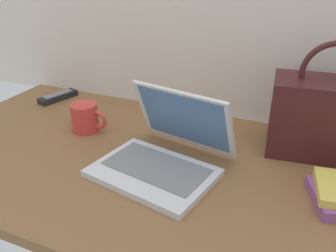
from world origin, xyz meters
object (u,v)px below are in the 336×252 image
at_px(laptop, 164,153).
at_px(coffee_mug, 86,117).
at_px(handbag, 326,116).
at_px(remote_control_near, 58,97).

height_order(laptop, coffee_mug, laptop).
distance_m(coffee_mug, handbag, 0.73).
distance_m(laptop, remote_control_near, 0.65).
bearing_deg(handbag, laptop, -146.35).
height_order(laptop, handbag, handbag).
bearing_deg(laptop, remote_control_near, 154.34).
bearing_deg(coffee_mug, handbag, 12.23).
xyz_separation_m(laptop, coffee_mug, (-0.33, 0.10, 0.00)).
height_order(laptop, remote_control_near, laptop).
relative_size(coffee_mug, remote_control_near, 0.76).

